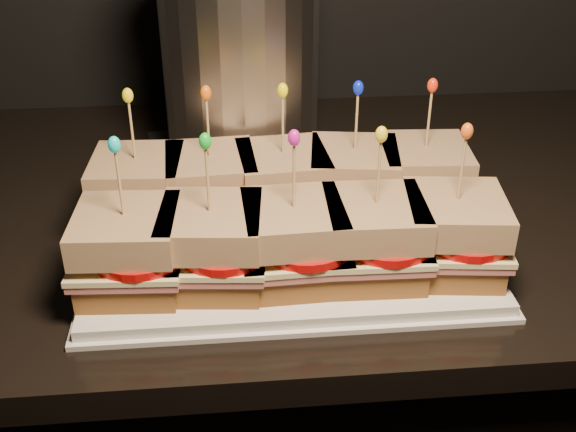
{
  "coord_description": "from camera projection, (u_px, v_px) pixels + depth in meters",
  "views": [
    {
      "loc": [
        -0.86,
        0.83,
        1.37
      ],
      "look_at": [
        -0.79,
        1.51,
        0.97
      ],
      "focal_mm": 45.0,
      "sensor_mm": 36.0,
      "label": 1
    }
  ],
  "objects": [
    {
      "name": "sandwich_7_pick",
      "position": [
        294.0,
        180.0,
        0.7
      ],
      "size": [
        0.0,
        0.0,
        0.09
      ],
      "primitive_type": "cylinder",
      "color": "tan",
      "rests_on": "sandwich_7_bread_top"
    },
    {
      "name": "sandwich_7_tomato",
      "position": [
        306.0,
        242.0,
        0.73
      ],
      "size": [
        0.1,
        0.1,
        0.01
      ],
      "primitive_type": "cylinder",
      "color": "red",
      "rests_on": "sandwich_7_cheese"
    },
    {
      "name": "sandwich_0_pick",
      "position": [
        132.0,
        134.0,
        0.8
      ],
      "size": [
        0.0,
        0.0,
        0.09
      ],
      "primitive_type": "cylinder",
      "color": "tan",
      "rests_on": "sandwich_0_bread_top"
    },
    {
      "name": "sandwich_9_bread_bot",
      "position": [
        450.0,
        257.0,
        0.77
      ],
      "size": [
        0.11,
        0.11,
        0.03
      ],
      "primitive_type": "cube",
      "rotation": [
        0.0,
        0.0,
        -0.11
      ],
      "color": "brown",
      "rests_on": "platter"
    },
    {
      "name": "appliance_body",
      "position": [
        241.0,
        58.0,
        0.93
      ],
      "size": [
        0.2,
        0.2,
        0.26
      ],
      "primitive_type": "cylinder",
      "color": "silver",
      "rests_on": "appliance_base"
    },
    {
      "name": "sandwich_9_bread_top",
      "position": [
        456.0,
        214.0,
        0.74
      ],
      "size": [
        0.11,
        0.11,
        0.03
      ],
      "primitive_type": "cube",
      "rotation": [
        0.0,
        0.0,
        -0.11
      ],
      "color": "brown",
      "rests_on": "sandwich_9_tomato"
    },
    {
      "name": "sandwich_8_bread_top",
      "position": [
        375.0,
        218.0,
        0.73
      ],
      "size": [
        0.1,
        0.1,
        0.03
      ],
      "primitive_type": "cube",
      "rotation": [
        0.0,
        0.0,
        -0.03
      ],
      "color": "brown",
      "rests_on": "sandwich_8_tomato"
    },
    {
      "name": "sandwich_5_cheese",
      "position": [
        129.0,
        254.0,
        0.73
      ],
      "size": [
        0.12,
        0.11,
        0.01
      ],
      "primitive_type": "cube",
      "rotation": [
        0.0,
        0.0,
        -0.06
      ],
      "color": "beige",
      "rests_on": "sandwich_5_ham"
    },
    {
      "name": "sandwich_0_bread_top",
      "position": [
        137.0,
        172.0,
        0.82
      ],
      "size": [
        0.11,
        0.11,
        0.03
      ],
      "primitive_type": "cube",
      "rotation": [
        0.0,
        0.0,
        -0.06
      ],
      "color": "brown",
      "rests_on": "sandwich_0_tomato"
    },
    {
      "name": "sandwich_8_ham",
      "position": [
        373.0,
        247.0,
        0.75
      ],
      "size": [
        0.11,
        0.11,
        0.01
      ],
      "primitive_type": "cube",
      "rotation": [
        0.0,
        0.0,
        -0.03
      ],
      "color": "#BD5154",
      "rests_on": "sandwich_8_bread_bot"
    },
    {
      "name": "granite_slab",
      "position": [
        552.0,
        194.0,
        0.99
      ],
      "size": [
        2.67,
        0.69,
        0.04
      ],
      "primitive_type": "cube",
      "color": "black",
      "rests_on": "cabinet"
    },
    {
      "name": "sandwich_5_tomato",
      "position": [
        140.0,
        251.0,
        0.72
      ],
      "size": [
        0.1,
        0.1,
        0.01
      ],
      "primitive_type": "cylinder",
      "color": "red",
      "rests_on": "sandwich_5_cheese"
    },
    {
      "name": "sandwich_3_bread_top",
      "position": [
        354.0,
        163.0,
        0.84
      ],
      "size": [
        0.11,
        0.11,
        0.03
      ],
      "primitive_type": "cube",
      "rotation": [
        0.0,
        0.0,
        -0.14
      ],
      "color": "brown",
      "rests_on": "sandwich_3_tomato"
    },
    {
      "name": "sandwich_3_frill",
      "position": [
        358.0,
        88.0,
        0.79
      ],
      "size": [
        0.01,
        0.01,
        0.02
      ],
      "primitive_type": "ellipsoid",
      "color": "#0B21D3",
      "rests_on": "sandwich_3_pick"
    },
    {
      "name": "cabinet",
      "position": [
        502.0,
        430.0,
        1.22
      ],
      "size": [
        2.63,
        0.65,
        0.88
      ],
      "primitive_type": "cube",
      "color": "black",
      "rests_on": "ground"
    },
    {
      "name": "sandwich_8_bread_bot",
      "position": [
        372.0,
        261.0,
        0.76
      ],
      "size": [
        0.1,
        0.1,
        0.03
      ],
      "primitive_type": "cube",
      "rotation": [
        0.0,
        0.0,
        -0.03
      ],
      "color": "brown",
      "rests_on": "platter"
    },
    {
      "name": "sandwich_4_bread_top",
      "position": [
        425.0,
        160.0,
        0.85
      ],
      "size": [
        0.11,
        0.11,
        0.03
      ],
      "primitive_type": "cube",
      "rotation": [
        0.0,
        0.0,
        -0.06
      ],
      "color": "brown",
      "rests_on": "sandwich_4_tomato"
    },
    {
      "name": "platter_rim",
      "position": [
        288.0,
        255.0,
        0.82
      ],
      "size": [
        0.45,
        0.28,
        0.01
      ],
      "primitive_type": "cube",
      "color": "white",
      "rests_on": "granite_slab"
    },
    {
      "name": "sandwich_1_cheese",
      "position": [
        212.0,
        191.0,
        0.84
      ],
      "size": [
        0.12,
        0.11,
        0.01
      ],
      "primitive_type": "cube",
      "rotation": [
        0.0,
        0.0,
        0.06
      ],
      "color": "beige",
      "rests_on": "sandwich_1_ham"
    },
    {
      "name": "sandwich_8_pick",
      "position": [
        378.0,
        176.0,
        0.71
      ],
      "size": [
        0.0,
        0.0,
        0.09
      ],
      "primitive_type": "cylinder",
      "color": "tan",
      "rests_on": "sandwich_8_bread_top"
    },
    {
      "name": "sandwich_5_bread_bot",
      "position": [
        132.0,
        274.0,
        0.74
      ],
      "size": [
        0.1,
        0.1,
        0.03
      ],
      "primitive_type": "cube",
      "rotation": [
        0.0,
        0.0,
        -0.06
      ],
      "color": "brown",
      "rests_on": "platter"
    },
    {
      "name": "sandwich_9_pick",
      "position": [
        461.0,
        173.0,
        0.71
      ],
      "size": [
        0.0,
        0.0,
        0.09
      ],
      "primitive_type": "cylinder",
      "color": "tan",
      "rests_on": "sandwich_9_bread_top"
    },
    {
      "name": "sandwich_4_pick",
      "position": [
        429.0,
        123.0,
        0.82
      ],
      "size": [
        0.0,
        0.0,
        0.09
      ],
      "primitive_type": "cylinder",
      "color": "tan",
      "rests_on": "sandwich_4_bread_top"
    },
    {
      "name": "sandwich_0_tomato",
      "position": [
        149.0,
        191.0,
        0.83
      ],
      "size": [
        0.1,
        0.1,
        0.01
      ],
      "primitive_type": "cylinder",
      "color": "red",
      "rests_on": "sandwich_0_cheese"
    },
    {
      "name": "platter",
      "position": [
        288.0,
        251.0,
        0.82
      ],
      "size": [
        0.44,
        0.27,
        0.02
      ],
      "primitive_type": "cube",
      "color": "white",
      "rests_on": "granite_slab"
    },
    {
      "name": "sandwich_0_frill",
      "position": [
        128.0,
        95.0,
        0.77
      ],
      "size": [
        0.01,
        0.01,
        0.02
      ],
      "primitive_type": "ellipsoid",
      "color": "yellow",
      "rests_on": "sandwich_0_pick"
    },
    {
      "name": "sandwich_2_bread_bot",
      "position": [
        283.0,
        206.0,
        0.86
      ],
      "size": [
        0.11,
        0.11,
        0.03
      ],
      "primitive_type": "cube",
      "rotation": [
        0.0,
        0.0,
        0.08
      ],
      "color": "brown",
      "rests_on": "platter"
    },
    {
      "name": "sandwich_6_pick",
      "position": [
        208.0,
        184.0,
        0.69
      ],
      "size": [
        0.0,
        0.0,
        0.09
      ],
      "primitive_type": "cylinder",
      "color": "tan",
      "rests_on": "sandwich_6_bread_top"
    },
    {
      "name": "sandwich_6_tomato",
      "position": [
        224.0,
        246.0,
        0.73
      ],
      "size": [
        0.1,
        0.1,
        0.01
      ],
      "primitive_type": "cylinder",
      "color": "red",
      "rests_on": "sandwich_6_cheese"
    },
    {
      "name": "sandwich_7_cheese",
      "position": [
        294.0,
        246.0,
        0.74
      ],
      "size": [
        0.11,
        0.11,
        0.01
      ],
      "primitive_type": "cube",
      "rotation": [
        0.0,
        0.0,
        0.04
      ],
      "color": "beige",
      "rests_on": "sandwich_7_ham"
    },
    {
      "name": "sandwich_0_ham",
      "position": [
        140.0,
        200.0,
        0.84
      ],
      "size": [
        0.11,
        0.11,
        0.01
      ],
      "primitive_type": "cube",
      "rotation": [
        0.0,
        0.0,
        -0.06
      ],
      "color": "#BD5154",
      "rests_on": "sandwich_0_bread_bot"
    },
    {
      "name": "sandwich_9_frill",
      "position": [
        467.0,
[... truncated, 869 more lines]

